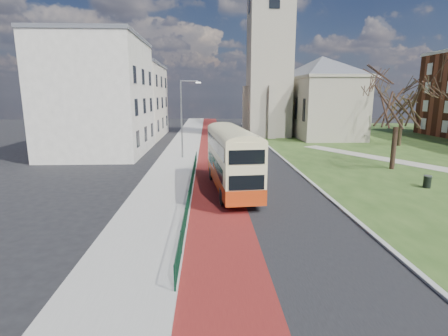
{
  "coord_description": "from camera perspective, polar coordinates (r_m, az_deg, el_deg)",
  "views": [
    {
      "loc": [
        -1.79,
        -18.79,
        6.66
      ],
      "look_at": [
        -0.76,
        3.32,
        2.0
      ],
      "focal_mm": 28.0,
      "sensor_mm": 36.0,
      "label": 1
    }
  ],
  "objects": [
    {
      "name": "pedestrian_railing",
      "position": [
        23.62,
        -5.41,
        -3.15
      ],
      "size": [
        0.07,
        24.0,
        1.12
      ],
      "color": "#0D3D27",
      "rests_on": "ground"
    },
    {
      "name": "bus",
      "position": [
        24.2,
        1.28,
        1.85
      ],
      "size": [
        3.31,
        10.41,
        4.28
      ],
      "rotation": [
        0.0,
        0.0,
        0.09
      ],
      "color": "#B43610",
      "rests_on": "ground"
    },
    {
      "name": "gothic_church",
      "position": [
        58.93,
        12.03,
        17.96
      ],
      "size": [
        16.38,
        18.0,
        40.0
      ],
      "color": "gray",
      "rests_on": "ground"
    },
    {
      "name": "pavement_west",
      "position": [
        39.48,
        -7.31,
        2.17
      ],
      "size": [
        4.0,
        120.0,
        0.12
      ],
      "primitive_type": "cube",
      "color": "gray",
      "rests_on": "ground"
    },
    {
      "name": "street_block_far",
      "position": [
        58.09,
        -15.08,
        10.61
      ],
      "size": [
        10.3,
        16.3,
        11.5
      ],
      "color": "beige",
      "rests_on": "ground"
    },
    {
      "name": "street_block_near",
      "position": [
        42.57,
        -19.72,
        11.02
      ],
      "size": [
        10.3,
        14.3,
        13.0
      ],
      "color": "beige",
      "rests_on": "ground"
    },
    {
      "name": "road_carriageway",
      "position": [
        39.49,
        2.14,
        2.19
      ],
      "size": [
        9.0,
        120.0,
        0.01
      ],
      "primitive_type": "cube",
      "color": "black",
      "rests_on": "ground"
    },
    {
      "name": "kerb_west",
      "position": [
        39.36,
        -4.41,
        2.21
      ],
      "size": [
        0.25,
        120.0,
        0.13
      ],
      "primitive_type": "cube",
      "color": "#999993",
      "rests_on": "ground"
    },
    {
      "name": "streetlamp",
      "position": [
        36.93,
        -6.72,
        8.61
      ],
      "size": [
        2.13,
        0.18,
        8.0
      ],
      "color": "gray",
      "rests_on": "pavement_west"
    },
    {
      "name": "winter_tree_near",
      "position": [
        34.61,
        26.71,
        10.93
      ],
      "size": [
        7.5,
        7.5,
        9.8
      ],
      "rotation": [
        0.0,
        0.0,
        -0.14
      ],
      "color": "#322119",
      "rests_on": "grass_green"
    },
    {
      "name": "ground",
      "position": [
        20.01,
        2.63,
        -7.56
      ],
      "size": [
        160.0,
        160.0,
        0.0
      ],
      "primitive_type": "plane",
      "color": "black",
      "rests_on": "ground"
    },
    {
      "name": "winter_tree_far",
      "position": [
        51.26,
        27.28,
        10.21
      ],
      "size": [
        8.13,
        8.13,
        9.06
      ],
      "rotation": [
        0.0,
        0.0,
        -0.42
      ],
      "color": "#322819",
      "rests_on": "grass_green"
    },
    {
      "name": "bus_lane",
      "position": [
        39.36,
        -1.78,
        2.16
      ],
      "size": [
        3.4,
        120.0,
        0.01
      ],
      "primitive_type": "cube",
      "color": "#591414",
      "rests_on": "ground"
    },
    {
      "name": "grass_green",
      "position": [
        49.8,
        31.31,
        2.5
      ],
      "size": [
        40.0,
        80.0,
        0.04
      ],
      "primitive_type": "cube",
      "color": "#2A4719",
      "rests_on": "ground"
    },
    {
      "name": "litter_bin",
      "position": [
        29.23,
        30.25,
        -1.93
      ],
      "size": [
        0.66,
        0.66,
        0.9
      ],
      "rotation": [
        0.0,
        0.0,
        -0.19
      ],
      "color": "black",
      "rests_on": "grass_green"
    },
    {
      "name": "kerb_east",
      "position": [
        42.06,
        8.18,
        2.75
      ],
      "size": [
        0.25,
        80.0,
        0.13
      ],
      "primitive_type": "cube",
      "color": "#999993",
      "rests_on": "ground"
    }
  ]
}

